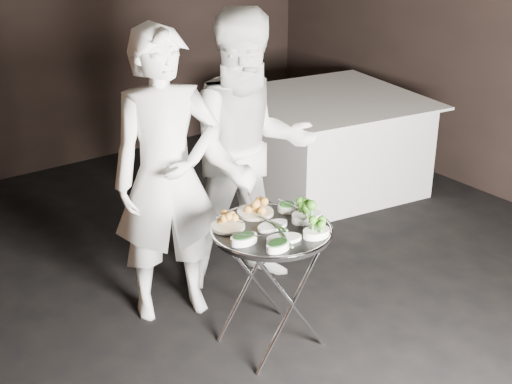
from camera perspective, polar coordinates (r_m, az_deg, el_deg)
floor at (r=4.49m, az=0.28°, el=-11.94°), size 6.00×7.00×0.05m
wall_back at (r=6.90m, az=-17.94°, el=13.47°), size 6.00×0.05×3.00m
tray_stand at (r=4.22m, az=1.22°, el=-7.20°), size 0.52×0.44×0.76m
serving_tray at (r=4.05m, az=1.26°, el=-3.08°), size 0.70×0.70×0.04m
potato_plate_a at (r=4.05m, az=-2.27°, el=-2.48°), size 0.19×0.19×0.07m
potato_plate_b at (r=4.21m, az=-0.05°, el=-1.34°), size 0.23×0.23×0.08m
greens_bowl at (r=4.25m, az=2.49°, el=-1.16°), size 0.11×0.11×0.06m
asparagus_plate_a at (r=4.06m, az=1.33°, el=-2.62°), size 0.20×0.12×0.04m
asparagus_plate_b at (r=3.92m, az=2.25°, el=-3.64°), size 0.23×0.17×0.04m
spinach_bowl_a at (r=3.88m, az=-0.99°, el=-3.70°), size 0.17×0.12×0.06m
spinach_bowl_b at (r=3.82m, az=1.77°, el=-4.23°), size 0.16×0.12×0.06m
broccoli_bowl_a at (r=4.14m, az=4.08°, el=-1.88°), size 0.20×0.16×0.08m
broccoli_bowl_b at (r=3.97m, az=4.85°, el=-3.15°), size 0.17×0.14×0.07m
serving_utensils at (r=4.09m, az=0.87°, el=-1.98°), size 0.57×0.40×0.01m
waiter_left at (r=4.37m, az=-7.13°, el=1.17°), size 0.78×0.62×1.86m
waiter_right at (r=4.69m, az=-0.48°, el=3.14°), size 1.08×0.95×1.89m
dining_table at (r=6.48m, az=5.97°, el=3.99°), size 1.48×1.48×0.84m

